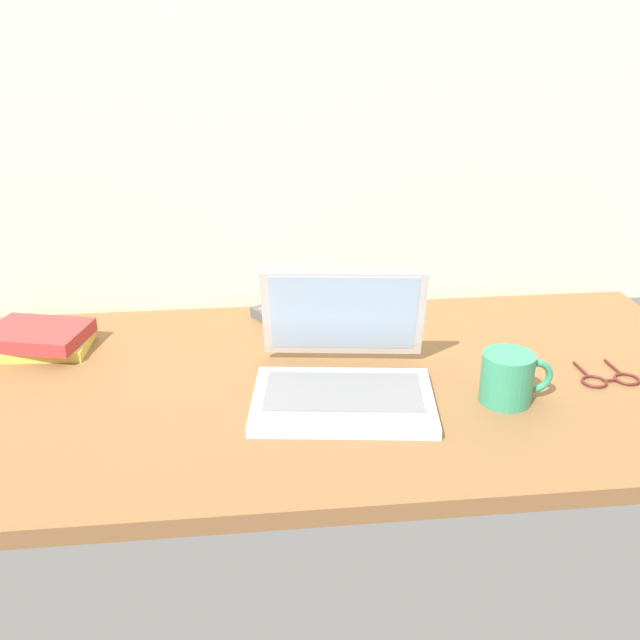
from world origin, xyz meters
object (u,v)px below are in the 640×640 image
object	(u,v)px
laptop	(343,369)
remote_control_near	(279,321)
coffee_mug	(509,377)
eyeglasses	(610,379)
book_stack	(38,339)

from	to	relation	value
laptop	remote_control_near	bearing A→B (deg)	107.02
coffee_mug	eyeglasses	bearing A→B (deg)	13.07
coffee_mug	eyeglasses	distance (m)	0.22
coffee_mug	eyeglasses	xyz separation A→B (m)	(0.21, 0.05, -0.04)
laptop	book_stack	bearing A→B (deg)	157.49
remote_control_near	book_stack	distance (m)	0.49
laptop	eyeglasses	distance (m)	0.49
remote_control_near	book_stack	size ratio (longest dim) A/B	0.75
book_stack	laptop	bearing A→B (deg)	-22.51
coffee_mug	eyeglasses	world-z (taller)	coffee_mug
coffee_mug	remote_control_near	distance (m)	0.53
eyeglasses	laptop	bearing A→B (deg)	178.34
laptop	book_stack	world-z (taller)	laptop
laptop	remote_control_near	distance (m)	0.33
coffee_mug	book_stack	bearing A→B (deg)	160.50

